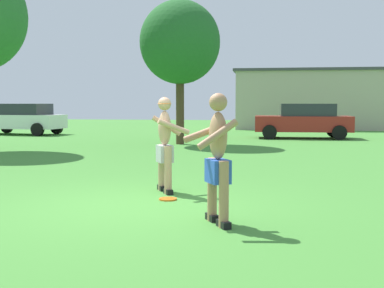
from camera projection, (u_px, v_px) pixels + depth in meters
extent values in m
plane|color=#428433|center=(135.00, 206.00, 7.66)|extent=(80.00, 80.00, 0.00)
cube|color=black|center=(162.00, 188.00, 9.02)|extent=(0.22, 0.28, 0.09)
cylinder|color=tan|center=(162.00, 167.00, 8.99)|extent=(0.13, 0.13, 0.85)
cube|color=black|center=(168.00, 192.00, 8.64)|extent=(0.22, 0.28, 0.09)
cylinder|color=tan|center=(168.00, 170.00, 8.61)|extent=(0.13, 0.13, 0.85)
cube|color=#B7B7BC|center=(165.00, 154.00, 8.78)|extent=(0.37, 0.41, 0.30)
ellipsoid|color=tan|center=(165.00, 128.00, 8.74)|extent=(0.34, 0.38, 0.61)
cylinder|color=tan|center=(167.00, 126.00, 8.98)|extent=(0.55, 0.20, 0.38)
cylinder|color=tan|center=(174.00, 127.00, 8.57)|extent=(0.55, 0.34, 0.29)
sphere|color=tan|center=(165.00, 104.00, 8.71)|extent=(0.23, 0.23, 0.23)
cone|color=orange|center=(165.00, 100.00, 8.70)|extent=(0.33, 0.33, 0.13)
cube|color=black|center=(224.00, 224.00, 6.31)|extent=(0.22, 0.28, 0.09)
cylinder|color=tan|center=(224.00, 194.00, 6.28)|extent=(0.13, 0.13, 0.86)
cube|color=black|center=(212.00, 217.00, 6.68)|extent=(0.22, 0.28, 0.09)
cylinder|color=tan|center=(212.00, 189.00, 6.65)|extent=(0.13, 0.13, 0.86)
cube|color=blue|center=(218.00, 171.00, 6.44)|extent=(0.38, 0.43, 0.31)
ellipsoid|color=tan|center=(218.00, 136.00, 6.41)|extent=(0.35, 0.40, 0.62)
cylinder|color=tan|center=(218.00, 135.00, 6.16)|extent=(0.53, 0.32, 0.39)
cylinder|color=tan|center=(205.00, 133.00, 6.59)|extent=(0.58, 0.29, 0.28)
sphere|color=tan|center=(218.00, 102.00, 6.37)|extent=(0.24, 0.24, 0.24)
cylinder|color=orange|center=(168.00, 199.00, 8.13)|extent=(0.30, 0.30, 0.03)
cube|color=maroon|center=(302.00, 124.00, 22.53)|extent=(4.32, 1.86, 0.70)
cube|color=#282D33|center=(307.00, 110.00, 22.45)|extent=(2.43, 1.62, 0.56)
cylinder|color=black|center=(270.00, 132.00, 21.87)|extent=(0.64, 0.23, 0.64)
cylinder|color=black|center=(269.00, 130.00, 23.65)|extent=(0.64, 0.23, 0.64)
cylinder|color=black|center=(339.00, 133.00, 21.47)|extent=(0.64, 0.23, 0.64)
cylinder|color=black|center=(333.00, 130.00, 23.25)|extent=(0.64, 0.23, 0.64)
cube|color=white|center=(21.00, 121.00, 25.28)|extent=(4.48, 2.27, 0.70)
cube|color=#282D33|center=(24.00, 109.00, 25.18)|extent=(2.57, 1.85, 0.56)
cylinder|color=black|center=(7.00, 127.00, 26.57)|extent=(0.66, 0.29, 0.64)
cylinder|color=black|center=(37.00, 130.00, 24.06)|extent=(0.66, 0.29, 0.64)
cylinder|color=black|center=(57.00, 128.00, 25.79)|extent=(0.66, 0.29, 0.64)
cube|color=#B2A893|center=(306.00, 101.00, 31.81)|extent=(8.79, 5.74, 3.53)
cube|color=#3F3F44|center=(307.00, 72.00, 31.66)|extent=(9.14, 5.96, 0.16)
cylinder|color=#4C3823|center=(180.00, 108.00, 19.22)|extent=(0.32, 0.32, 2.82)
ellipsoid|color=#236028|center=(180.00, 42.00, 19.01)|extent=(3.11, 3.11, 3.22)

